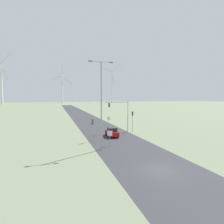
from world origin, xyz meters
TOP-DOWN VIEW (x-y plane):
  - ground_plane at (0.00, 0.00)m, footprint 600.00×600.00m
  - road_surface at (0.00, 48.00)m, footprint 10.00×240.00m
  - streetlamp at (-4.03, 8.94)m, footprint 3.77×0.32m
  - stop_sign_near at (-2.26, 10.47)m, footprint 0.81×0.07m
  - stop_sign_far at (3.65, 30.54)m, footprint 0.81×0.07m
  - traffic_light_post_near_left at (-4.30, 14.13)m, footprint 0.28×0.33m
  - traffic_light_post_near_right at (6.00, 19.99)m, footprint 0.28×0.34m
  - traffic_light_mast_overhead at (3.23, 20.18)m, footprint 5.19×0.35m
  - car_approaching at (0.13, 16.86)m, footprint 1.91×4.15m
  - wind_turbine_far_left at (-69.04, 214.54)m, footprint 30.97×4.10m
  - wind_turbine_left at (-1.45, 244.00)m, footprint 29.09×6.98m
  - wind_turbine_center at (70.89, 235.79)m, footprint 32.94×6.04m

SIDE VIEW (x-z plane):
  - ground_plane at x=0.00m, z-range 0.00..0.00m
  - road_surface at x=0.00m, z-range 0.00..0.01m
  - car_approaching at x=0.13m, z-range 0.00..1.83m
  - stop_sign_far at x=3.65m, z-range 0.46..2.80m
  - stop_sign_near at x=-2.26m, z-range 0.49..2.93m
  - traffic_light_post_near_left at x=-4.30m, z-range 0.91..4.84m
  - traffic_light_post_near_right at x=6.00m, z-range 1.05..5.63m
  - traffic_light_mast_overhead at x=3.23m, z-range 1.47..8.36m
  - streetlamp at x=-4.03m, z-range 1.40..14.25m
  - wind_turbine_left at x=-1.45m, z-range -3.63..51.12m
  - wind_turbine_far_left at x=-69.04m, z-range -2.32..58.36m
  - wind_turbine_center at x=70.89m, z-range -1.09..57.60m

